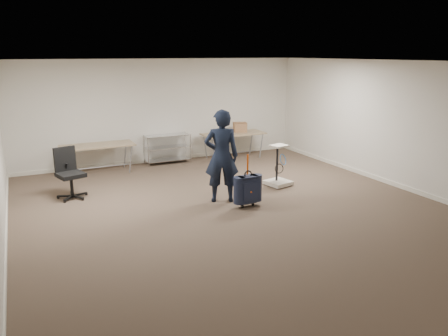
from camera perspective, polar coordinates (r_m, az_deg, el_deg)
ground at (r=8.43m, az=1.67°, el=-5.66°), size 9.00×9.00×0.00m
room_shell at (r=9.60m, az=-2.08°, el=-2.77°), size 8.00×9.00×9.00m
folding_table_left at (r=11.34m, az=-16.22°, el=2.68°), size 1.80×0.75×0.73m
folding_table_right at (r=12.49m, az=1.24°, el=4.34°), size 1.80×0.75×0.73m
wire_shelf at (r=12.06m, az=-7.42°, el=2.69°), size 1.22×0.47×0.80m
person at (r=8.73m, az=-0.32°, el=1.55°), size 0.80×0.67×1.89m
suitcase at (r=8.56m, az=3.13°, el=-2.79°), size 0.40×0.24×1.06m
office_chair at (r=9.65m, az=-19.40°, el=-1.84°), size 0.64×0.64×1.06m
equipment_cart at (r=10.05m, az=7.11°, el=-0.89°), size 0.61×0.61×0.94m
cardboard_box at (r=12.65m, az=2.10°, el=5.35°), size 0.43×0.36×0.28m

